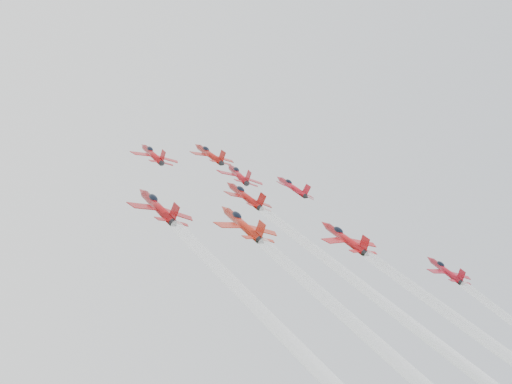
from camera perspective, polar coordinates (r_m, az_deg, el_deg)
jet_lead at (r=151.54m, az=-3.74°, el=3.05°), size 10.40×12.48×10.37m
jet_row2_left at (r=132.46m, az=-8.27°, el=3.02°), size 9.37×11.24×9.35m
jet_row2_center at (r=140.22m, az=-1.44°, el=1.41°), size 9.96×11.95×9.94m
jet_row2_right at (r=147.59m, az=2.92°, el=0.42°), size 9.57×11.48×9.55m
jet_center at (r=85.65m, az=11.71°, el=-11.08°), size 9.93×83.91×70.46m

